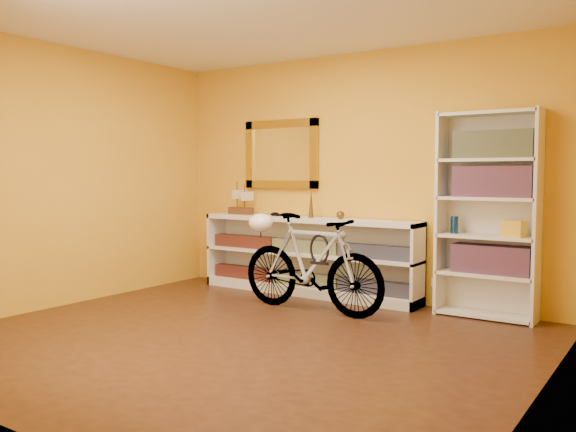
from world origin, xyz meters
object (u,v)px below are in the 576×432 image
Objects in this scene: console_unit at (307,256)px; helmet at (261,223)px; bookcase at (487,215)px; bicycle at (311,263)px.

helmet is (-0.13, -0.66, 0.41)m from console_unit.
console_unit is 0.79m from helmet.
console_unit is 2.00m from bookcase.
console_unit is at bearing -179.26° from bookcase.
bookcase is 7.61× the size of helmet.
bicycle is (-1.45, -0.71, -0.48)m from bookcase.
bookcase reaches higher than bicycle.
console_unit is 1.62× the size of bicycle.
bookcase reaches higher than console_unit.
bookcase is 2.18m from helmet.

